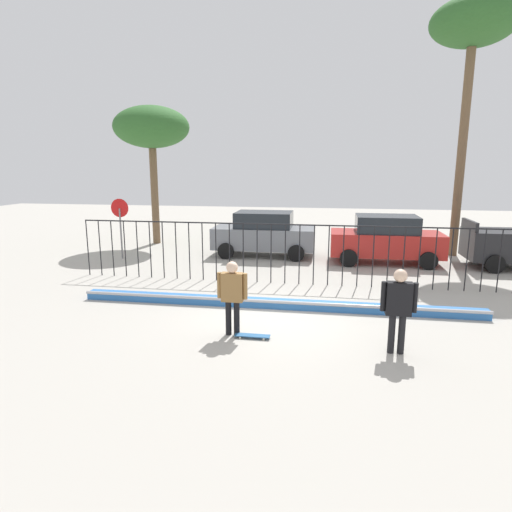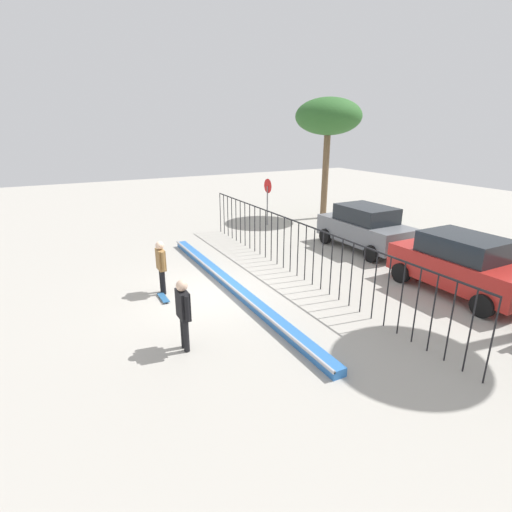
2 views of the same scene
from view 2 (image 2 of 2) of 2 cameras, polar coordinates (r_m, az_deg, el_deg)
ground_plane at (r=12.63m, az=-7.32°, el=-5.55°), size 60.00×60.00×0.00m
bowl_coping_ledge at (r=12.89m, az=-3.55°, el=-4.33°), size 11.00×0.40×0.27m
perimeter_fence at (r=13.72m, az=6.18°, el=1.82°), size 14.04×0.04×1.98m
skateboarder at (r=12.59m, az=-13.75°, el=-0.94°), size 0.70×0.26×1.73m
skateboard at (r=12.48m, az=-13.43°, el=-5.93°), size 0.80×0.20×0.07m
camera_operator at (r=9.28m, az=-10.61°, el=-7.59°), size 0.72×0.27×1.79m
parked_car_gray at (r=17.47m, az=15.67°, el=4.06°), size 4.30×2.12×1.90m
parked_car_red at (r=13.93m, az=27.80°, el=-1.01°), size 4.30×2.12×1.90m
stop_sign at (r=20.97m, az=1.70°, el=8.86°), size 0.76×0.07×2.50m
palm_tree_short at (r=22.79m, az=10.55°, el=19.29°), size 3.60×3.60×6.63m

